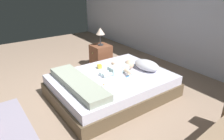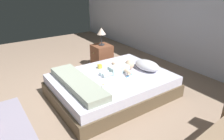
{
  "view_description": "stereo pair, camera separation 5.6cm",
  "coord_description": "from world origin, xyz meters",
  "px_view_note": "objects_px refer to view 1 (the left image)",
  "views": [
    {
      "loc": [
        2.7,
        -0.77,
        1.77
      ],
      "look_at": [
        0.27,
        0.98,
        0.46
      ],
      "focal_mm": 33.16,
      "sensor_mm": 36.0,
      "label": 1
    },
    {
      "loc": [
        2.74,
        -0.72,
        1.77
      ],
      "look_at": [
        0.27,
        0.98,
        0.46
      ],
      "focal_mm": 33.16,
      "sensor_mm": 36.0,
      "label": 2
    }
  ],
  "objects_px": {
    "toothbrush": "(129,75)",
    "baby_bottle": "(104,86)",
    "nightstand": "(101,56)",
    "lamp": "(100,32)",
    "pillow": "(147,65)",
    "baby": "(121,68)",
    "toy_block": "(100,66)",
    "bed": "(112,86)"
  },
  "relations": [
    {
      "from": "nightstand",
      "to": "baby_bottle",
      "type": "height_order",
      "value": "nightstand"
    },
    {
      "from": "baby",
      "to": "baby_bottle",
      "type": "height_order",
      "value": "baby"
    },
    {
      "from": "toothbrush",
      "to": "lamp",
      "type": "relative_size",
      "value": 0.45
    },
    {
      "from": "baby",
      "to": "bed",
      "type": "bearing_deg",
      "value": -75.58
    },
    {
      "from": "pillow",
      "to": "toy_block",
      "type": "xyz_separation_m",
      "value": [
        -0.51,
        -0.63,
        -0.04
      ]
    },
    {
      "from": "bed",
      "to": "baby",
      "type": "relative_size",
      "value": 2.92
    },
    {
      "from": "lamp",
      "to": "baby_bottle",
      "type": "distance_m",
      "value": 1.7
    },
    {
      "from": "baby_bottle",
      "to": "baby",
      "type": "bearing_deg",
      "value": 120.49
    },
    {
      "from": "bed",
      "to": "toy_block",
      "type": "height_order",
      "value": "toy_block"
    },
    {
      "from": "nightstand",
      "to": "pillow",
      "type": "bearing_deg",
      "value": 5.25
    },
    {
      "from": "baby",
      "to": "toothbrush",
      "type": "distance_m",
      "value": 0.22
    },
    {
      "from": "bed",
      "to": "nightstand",
      "type": "relative_size",
      "value": 3.82
    },
    {
      "from": "baby",
      "to": "toy_block",
      "type": "distance_m",
      "value": 0.39
    },
    {
      "from": "pillow",
      "to": "baby",
      "type": "height_order",
      "value": "baby"
    },
    {
      "from": "bed",
      "to": "pillow",
      "type": "relative_size",
      "value": 3.84
    },
    {
      "from": "toothbrush",
      "to": "toy_block",
      "type": "xyz_separation_m",
      "value": [
        -0.53,
        -0.23,
        0.03
      ]
    },
    {
      "from": "baby",
      "to": "nightstand",
      "type": "relative_size",
      "value": 1.31
    },
    {
      "from": "toy_block",
      "to": "baby_bottle",
      "type": "bearing_deg",
      "value": -27.74
    },
    {
      "from": "bed",
      "to": "toothbrush",
      "type": "distance_m",
      "value": 0.34
    },
    {
      "from": "bed",
      "to": "lamp",
      "type": "height_order",
      "value": "lamp"
    },
    {
      "from": "pillow",
      "to": "baby",
      "type": "distance_m",
      "value": 0.45
    },
    {
      "from": "toothbrush",
      "to": "baby_bottle",
      "type": "relative_size",
      "value": 1.72
    },
    {
      "from": "nightstand",
      "to": "toy_block",
      "type": "xyz_separation_m",
      "value": [
        0.76,
        -0.52,
        0.14
      ]
    },
    {
      "from": "bed",
      "to": "baby_bottle",
      "type": "xyz_separation_m",
      "value": [
        0.27,
        -0.34,
        0.21
      ]
    },
    {
      "from": "toothbrush",
      "to": "toy_block",
      "type": "height_order",
      "value": "toy_block"
    },
    {
      "from": "pillow",
      "to": "lamp",
      "type": "xyz_separation_m",
      "value": [
        -1.27,
        -0.12,
        0.34
      ]
    },
    {
      "from": "lamp",
      "to": "toy_block",
      "type": "distance_m",
      "value": 1.0
    },
    {
      "from": "nightstand",
      "to": "baby_bottle",
      "type": "bearing_deg",
      "value": -31.25
    },
    {
      "from": "nightstand",
      "to": "lamp",
      "type": "bearing_deg",
      "value": 90.0
    },
    {
      "from": "bed",
      "to": "baby",
      "type": "height_order",
      "value": "baby"
    },
    {
      "from": "toothbrush",
      "to": "nightstand",
      "type": "relative_size",
      "value": 0.34
    },
    {
      "from": "toy_block",
      "to": "toothbrush",
      "type": "bearing_deg",
      "value": 23.42
    },
    {
      "from": "nightstand",
      "to": "bed",
      "type": "bearing_deg",
      "value": -24.48
    },
    {
      "from": "bed",
      "to": "lamp",
      "type": "relative_size",
      "value": 5.02
    },
    {
      "from": "bed",
      "to": "toy_block",
      "type": "distance_m",
      "value": 0.43
    },
    {
      "from": "bed",
      "to": "pillow",
      "type": "bearing_deg",
      "value": 78.38
    },
    {
      "from": "baby_bottle",
      "to": "toothbrush",
      "type": "bearing_deg",
      "value": 101.56
    },
    {
      "from": "pillow",
      "to": "nightstand",
      "type": "distance_m",
      "value": 1.29
    },
    {
      "from": "baby",
      "to": "lamp",
      "type": "bearing_deg",
      "value": 164.66
    },
    {
      "from": "baby_bottle",
      "to": "pillow",
      "type": "bearing_deg",
      "value": 98.29
    },
    {
      "from": "baby_bottle",
      "to": "nightstand",
      "type": "bearing_deg",
      "value": 148.75
    },
    {
      "from": "toy_block",
      "to": "nightstand",
      "type": "bearing_deg",
      "value": 145.96
    }
  ]
}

